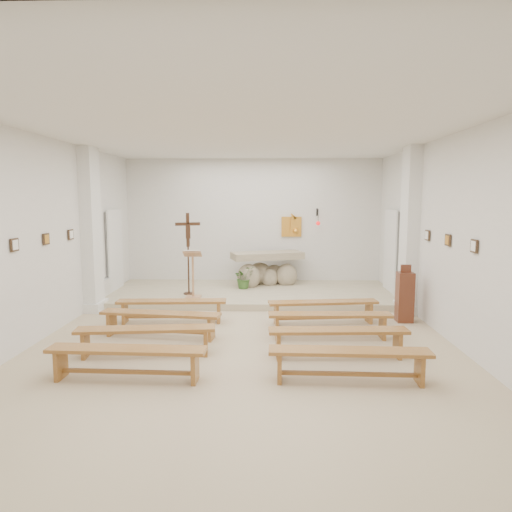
{
  "coord_description": "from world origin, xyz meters",
  "views": [
    {
      "loc": [
        0.4,
        -7.62,
        2.42
      ],
      "look_at": [
        0.16,
        1.6,
        1.26
      ],
      "focal_mm": 32.0,
      "sensor_mm": 36.0,
      "label": 1
    }
  ],
  "objects_px": {
    "donation_pedestal": "(405,297)",
    "bench_right_fourth": "(349,358)",
    "altar": "(266,271)",
    "bench_left_front": "(172,306)",
    "bench_right_second": "(330,320)",
    "bench_left_second": "(160,318)",
    "bench_right_front": "(323,307)",
    "bench_left_third": "(146,335)",
    "lectern": "(193,274)",
    "bench_right_third": "(338,336)",
    "crucifix_stand": "(188,248)",
    "bench_left_fourth": "(127,356)"
  },
  "relations": [
    {
      "from": "bench_right_second",
      "to": "crucifix_stand",
      "type": "bearing_deg",
      "value": 134.02
    },
    {
      "from": "bench_left_front",
      "to": "bench_right_third",
      "type": "xyz_separation_m",
      "value": [
        2.95,
        -1.91,
        0.0
      ]
    },
    {
      "from": "crucifix_stand",
      "to": "donation_pedestal",
      "type": "xyz_separation_m",
      "value": [
        4.58,
        -1.79,
        -0.77
      ]
    },
    {
      "from": "donation_pedestal",
      "to": "bench_left_third",
      "type": "distance_m",
      "value": 5.04
    },
    {
      "from": "altar",
      "to": "bench_left_front",
      "type": "distance_m",
      "value": 3.72
    },
    {
      "from": "bench_right_front",
      "to": "bench_right_third",
      "type": "height_order",
      "value": "same"
    },
    {
      "from": "bench_left_front",
      "to": "bench_right_front",
      "type": "distance_m",
      "value": 2.95
    },
    {
      "from": "bench_left_third",
      "to": "bench_right_third",
      "type": "xyz_separation_m",
      "value": [
        2.95,
        0.0,
        0.0
      ]
    },
    {
      "from": "donation_pedestal",
      "to": "bench_right_third",
      "type": "height_order",
      "value": "donation_pedestal"
    },
    {
      "from": "altar",
      "to": "bench_right_second",
      "type": "height_order",
      "value": "altar"
    },
    {
      "from": "lectern",
      "to": "bench_left_third",
      "type": "bearing_deg",
      "value": -94.3
    },
    {
      "from": "bench_left_front",
      "to": "bench_left_fourth",
      "type": "height_order",
      "value": "same"
    },
    {
      "from": "bench_right_front",
      "to": "bench_right_second",
      "type": "distance_m",
      "value": 0.95
    },
    {
      "from": "donation_pedestal",
      "to": "bench_right_fourth",
      "type": "relative_size",
      "value": 0.53
    },
    {
      "from": "bench_right_second",
      "to": "bench_left_third",
      "type": "height_order",
      "value": "same"
    },
    {
      "from": "bench_right_second",
      "to": "bench_left_second",
      "type": "bearing_deg",
      "value": 178.79
    },
    {
      "from": "altar",
      "to": "bench_right_second",
      "type": "relative_size",
      "value": 0.93
    },
    {
      "from": "crucifix_stand",
      "to": "bench_left_third",
      "type": "xyz_separation_m",
      "value": [
        0.01,
        -3.89,
        -0.93
      ]
    },
    {
      "from": "crucifix_stand",
      "to": "bench_left_front",
      "type": "xyz_separation_m",
      "value": [
        0.01,
        -1.98,
        -0.93
      ]
    },
    {
      "from": "bench_left_second",
      "to": "bench_left_fourth",
      "type": "distance_m",
      "value": 1.91
    },
    {
      "from": "bench_right_second",
      "to": "donation_pedestal",
      "type": "bearing_deg",
      "value": 34.09
    },
    {
      "from": "altar",
      "to": "donation_pedestal",
      "type": "xyz_separation_m",
      "value": [
        2.74,
        -3.04,
        -0.01
      ]
    },
    {
      "from": "lectern",
      "to": "bench_right_front",
      "type": "distance_m",
      "value": 3.21
    },
    {
      "from": "bench_right_second",
      "to": "bench_left_fourth",
      "type": "relative_size",
      "value": 1.0
    },
    {
      "from": "lectern",
      "to": "bench_right_fourth",
      "type": "height_order",
      "value": "lectern"
    },
    {
      "from": "altar",
      "to": "bench_right_front",
      "type": "distance_m",
      "value": 3.42
    },
    {
      "from": "lectern",
      "to": "bench_left_third",
      "type": "relative_size",
      "value": 0.53
    },
    {
      "from": "bench_right_front",
      "to": "bench_right_second",
      "type": "bearing_deg",
      "value": -96.74
    },
    {
      "from": "lectern",
      "to": "bench_right_second",
      "type": "height_order",
      "value": "lectern"
    },
    {
      "from": "bench_left_second",
      "to": "bench_right_fourth",
      "type": "distance_m",
      "value": 3.52
    },
    {
      "from": "bench_right_second",
      "to": "bench_left_fourth",
      "type": "xyz_separation_m",
      "value": [
        -2.95,
        -1.91,
        0.0
      ]
    },
    {
      "from": "bench_right_second",
      "to": "bench_right_fourth",
      "type": "distance_m",
      "value": 1.91
    },
    {
      "from": "bench_left_third",
      "to": "bench_right_third",
      "type": "distance_m",
      "value": 2.95
    },
    {
      "from": "bench_left_front",
      "to": "bench_left_third",
      "type": "xyz_separation_m",
      "value": [
        -0.0,
        -1.91,
        0.0
      ]
    },
    {
      "from": "altar",
      "to": "lectern",
      "type": "distance_m",
      "value": 2.38
    },
    {
      "from": "altar",
      "to": "donation_pedestal",
      "type": "relative_size",
      "value": 1.74
    },
    {
      "from": "bench_left_front",
      "to": "bench_right_third",
      "type": "height_order",
      "value": "same"
    },
    {
      "from": "bench_left_fourth",
      "to": "bench_right_second",
      "type": "bearing_deg",
      "value": 34.96
    },
    {
      "from": "crucifix_stand",
      "to": "donation_pedestal",
      "type": "height_order",
      "value": "crucifix_stand"
    },
    {
      "from": "lectern",
      "to": "crucifix_stand",
      "type": "relative_size",
      "value": 0.58
    },
    {
      "from": "altar",
      "to": "lectern",
      "type": "bearing_deg",
      "value": -152.53
    },
    {
      "from": "bench_right_third",
      "to": "bench_left_front",
      "type": "bearing_deg",
      "value": 144.72
    },
    {
      "from": "bench_right_second",
      "to": "bench_right_third",
      "type": "height_order",
      "value": "same"
    },
    {
      "from": "lectern",
      "to": "bench_left_front",
      "type": "relative_size",
      "value": 0.53
    },
    {
      "from": "altar",
      "to": "bench_right_fourth",
      "type": "height_order",
      "value": "altar"
    },
    {
      "from": "bench_right_second",
      "to": "bench_left_third",
      "type": "relative_size",
      "value": 0.99
    },
    {
      "from": "donation_pedestal",
      "to": "bench_left_third",
      "type": "relative_size",
      "value": 0.53
    },
    {
      "from": "bench_left_second",
      "to": "bench_right_second",
      "type": "xyz_separation_m",
      "value": [
        2.95,
        -0.0,
        0.0
      ]
    },
    {
      "from": "donation_pedestal",
      "to": "bench_right_fourth",
      "type": "height_order",
      "value": "donation_pedestal"
    },
    {
      "from": "bench_right_fourth",
      "to": "crucifix_stand",
      "type": "bearing_deg",
      "value": 123.11
    }
  ]
}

